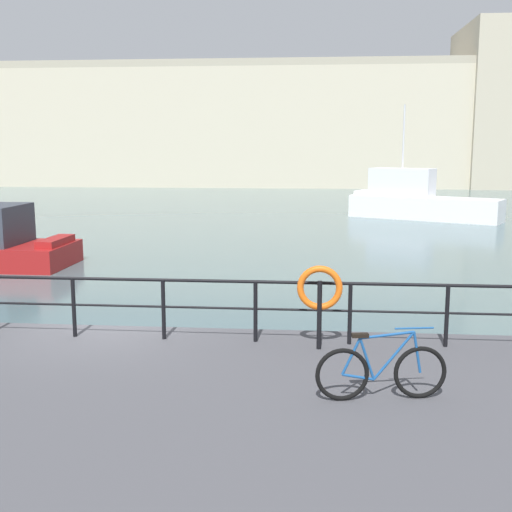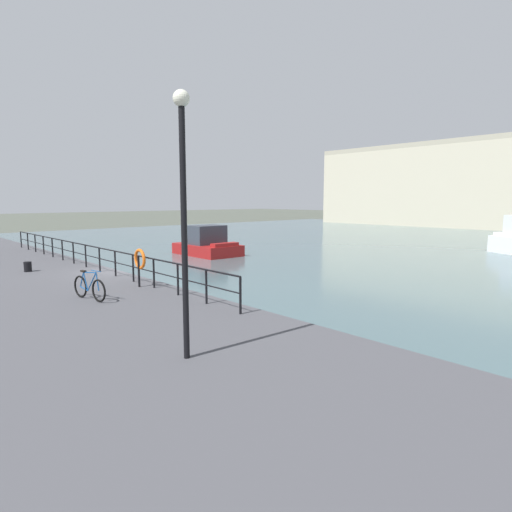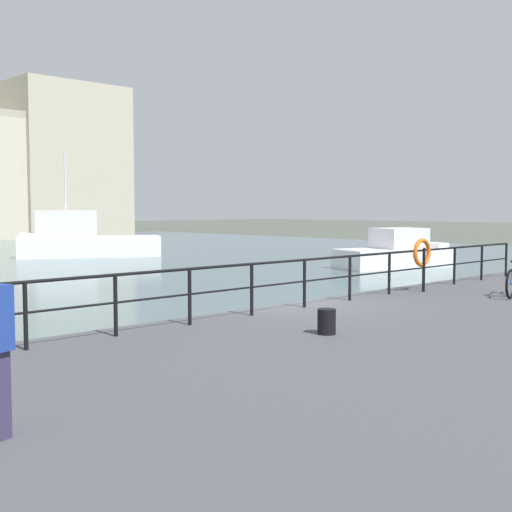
{
  "view_description": "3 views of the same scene",
  "coord_description": "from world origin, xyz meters",
  "px_view_note": "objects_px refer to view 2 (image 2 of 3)",
  "views": [
    {
      "loc": [
        3.86,
        -11.54,
        4.18
      ],
      "look_at": [
        2.22,
        6.43,
        1.1
      ],
      "focal_mm": 45.78,
      "sensor_mm": 36.0,
      "label": 1
    },
    {
      "loc": [
        18.16,
        -8.24,
        3.99
      ],
      "look_at": [
        2.27,
        6.21,
        1.16
      ],
      "focal_mm": 30.14,
      "sensor_mm": 36.0,
      "label": 2
    },
    {
      "loc": [
        -11.35,
        -10.58,
        3.02
      ],
      "look_at": [
        2.34,
        3.54,
        1.62
      ],
      "focal_mm": 47.4,
      "sensor_mm": 36.0,
      "label": 3
    }
  ],
  "objects_px": {
    "mooring_bollard": "(28,267)",
    "quay_lamp_post": "(183,194)",
    "moored_red_daysailer": "(207,244)",
    "life_ring_stand": "(140,260)",
    "parked_bicycle": "(89,288)"
  },
  "relations": [
    {
      "from": "parked_bicycle",
      "to": "mooring_bollard",
      "type": "xyz_separation_m",
      "value": [
        -7.18,
        0.06,
        -0.17
      ]
    },
    {
      "from": "parked_bicycle",
      "to": "quay_lamp_post",
      "type": "xyz_separation_m",
      "value": [
        6.34,
        -0.51,
        2.87
      ]
    },
    {
      "from": "mooring_bollard",
      "to": "quay_lamp_post",
      "type": "xyz_separation_m",
      "value": [
        13.52,
        -0.57,
        3.04
      ]
    },
    {
      "from": "moored_red_daysailer",
      "to": "life_ring_stand",
      "type": "bearing_deg",
      "value": -43.72
    },
    {
      "from": "moored_red_daysailer",
      "to": "parked_bicycle",
      "type": "bearing_deg",
      "value": -46.87
    },
    {
      "from": "mooring_bollard",
      "to": "quay_lamp_post",
      "type": "height_order",
      "value": "quay_lamp_post"
    },
    {
      "from": "parked_bicycle",
      "to": "quay_lamp_post",
      "type": "bearing_deg",
      "value": -14.35
    },
    {
      "from": "moored_red_daysailer",
      "to": "life_ring_stand",
      "type": "xyz_separation_m",
      "value": [
        11.08,
        -10.98,
        1.05
      ]
    },
    {
      "from": "moored_red_daysailer",
      "to": "life_ring_stand",
      "type": "distance_m",
      "value": 15.63
    },
    {
      "from": "moored_red_daysailer",
      "to": "quay_lamp_post",
      "type": "height_order",
      "value": "quay_lamp_post"
    },
    {
      "from": "life_ring_stand",
      "to": "parked_bicycle",
      "type": "bearing_deg",
      "value": -69.6
    },
    {
      "from": "life_ring_stand",
      "to": "mooring_bollard",
      "type": "bearing_deg",
      "value": -161.67
    },
    {
      "from": "moored_red_daysailer",
      "to": "parked_bicycle",
      "type": "relative_size",
      "value": 2.89
    },
    {
      "from": "parked_bicycle",
      "to": "life_ring_stand",
      "type": "bearing_deg",
      "value": 100.67
    },
    {
      "from": "parked_bicycle",
      "to": "mooring_bollard",
      "type": "height_order",
      "value": "parked_bicycle"
    }
  ]
}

